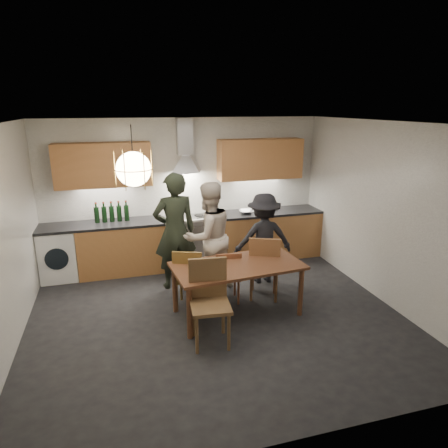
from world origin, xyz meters
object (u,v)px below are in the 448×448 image
object	(u,v)px
chair_back_left	(189,275)
chair_front	(209,296)
dining_table	(237,270)
person_left	(175,231)
person_right	(263,238)
mixing_bowl	(246,212)
stock_pot	(274,207)
wine_bottles	(112,212)
person_mid	(208,237)

from	to	relation	value
chair_back_left	chair_front	world-z (taller)	chair_front
dining_table	person_left	size ratio (longest dim) A/B	0.98
person_left	person_right	bearing A→B (deg)	167.40
mixing_bowl	dining_table	bearing A→B (deg)	-112.07
dining_table	person_left	bearing A→B (deg)	115.68
chair_back_left	stock_pot	world-z (taller)	stock_pot
mixing_bowl	wine_bottles	distance (m)	2.37
dining_table	mixing_bowl	world-z (taller)	mixing_bowl
person_mid	stock_pot	bearing A→B (deg)	-164.02
wine_bottles	chair_front	bearing A→B (deg)	-66.95
person_mid	dining_table	bearing A→B (deg)	82.18
person_left	person_right	xyz separation A→B (m)	(1.40, -0.18, -0.19)
chair_front	chair_back_left	bearing A→B (deg)	101.98
person_left	mixing_bowl	distance (m)	1.63
person_right	mixing_bowl	distance (m)	0.98
chair_front	person_right	xyz separation A→B (m)	(1.25, 1.45, 0.15)
person_mid	mixing_bowl	distance (m)	1.37
wine_bottles	chair_back_left	bearing A→B (deg)	-60.10
chair_back_left	stock_pot	distance (m)	2.62
person_right	dining_table	bearing A→B (deg)	56.36
mixing_bowl	stock_pot	bearing A→B (deg)	10.19
chair_back_left	mixing_bowl	xyz separation A→B (m)	(1.38, 1.58, 0.42)
chair_front	person_left	bearing A→B (deg)	100.65
stock_pot	person_mid	bearing A→B (deg)	-144.68
stock_pot	dining_table	bearing A→B (deg)	-124.04
person_left	person_right	distance (m)	1.43
chair_back_left	person_mid	world-z (taller)	person_mid
person_right	wine_bottles	bearing A→B (deg)	-20.42
person_right	mixing_bowl	xyz separation A→B (m)	(0.03, 0.96, 0.20)
chair_back_left	person_right	xyz separation A→B (m)	(1.35, 0.62, 0.22)
stock_pot	person_right	bearing A→B (deg)	-119.98
dining_table	chair_front	bearing A→B (deg)	-140.84
person_left	stock_pot	distance (m)	2.20
chair_back_left	wine_bottles	size ratio (longest dim) A/B	1.58
chair_back_left	stock_pot	size ratio (longest dim) A/B	5.14
stock_pot	person_left	bearing A→B (deg)	-156.34
dining_table	chair_back_left	xyz separation A→B (m)	(-0.62, 0.31, -0.13)
mixing_bowl	wine_bottles	size ratio (longest dim) A/B	0.47
person_mid	wine_bottles	size ratio (longest dim) A/B	2.99
chair_back_left	person_left	xyz separation A→B (m)	(-0.05, 0.80, 0.41)
dining_table	stock_pot	bearing A→B (deg)	50.52
chair_back_left	wine_bottles	xyz separation A→B (m)	(-0.98, 1.71, 0.56)
chair_back_left	wine_bottles	world-z (taller)	wine_bottles
mixing_bowl	wine_bottles	xyz separation A→B (m)	(-2.37, 0.13, 0.14)
person_left	person_right	world-z (taller)	person_left
chair_back_left	person_mid	distance (m)	0.81
dining_table	chair_front	xyz separation A→B (m)	(-0.52, -0.51, -0.06)
dining_table	chair_back_left	distance (m)	0.70
person_mid	mixing_bowl	xyz separation A→B (m)	(0.95, 0.98, 0.08)
mixing_bowl	stock_pot	size ratio (longest dim) A/B	1.52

